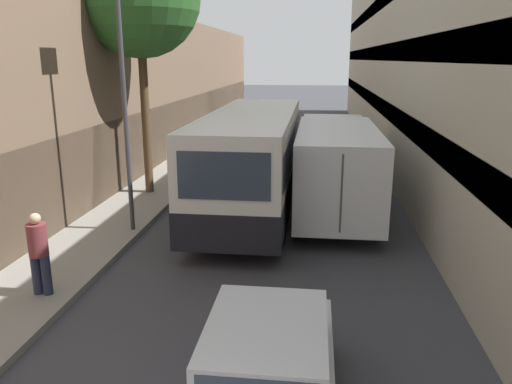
% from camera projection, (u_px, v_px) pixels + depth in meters
% --- Properties ---
extents(ground_plane, '(150.00, 150.00, 0.00)m').
position_uv_depth(ground_plane, '(280.00, 194.00, 17.69)').
color(ground_plane, '#38383D').
extents(sidewalk_left, '(2.14, 60.00, 0.15)m').
position_uv_depth(sidewalk_left, '(157.00, 188.00, 18.18)').
color(sidewalk_left, gray).
rests_on(sidewalk_left, ground_plane).
extents(building_left_shopfront, '(2.40, 60.00, 6.59)m').
position_uv_depth(building_left_shopfront, '(94.00, 106.00, 17.68)').
color(building_left_shopfront, brown).
rests_on(building_left_shopfront, ground_plane).
extents(building_right_apartment, '(2.40, 60.00, 10.41)m').
position_uv_depth(building_right_apartment, '(446.00, 41.00, 15.76)').
color(building_right_apartment, '#A89E89').
rests_on(building_right_apartment, ground_plane).
extents(car_hatchback, '(1.76, 3.85, 1.39)m').
position_uv_depth(car_hatchback, '(266.00, 375.00, 6.41)').
color(car_hatchback, '#B7B7BC').
rests_on(car_hatchback, ground_plane).
extents(bus, '(2.51, 9.94, 3.06)m').
position_uv_depth(bus, '(253.00, 158.00, 15.55)').
color(bus, silver).
rests_on(bus, ground_plane).
extents(box_truck, '(2.32, 8.71, 2.66)m').
position_uv_depth(box_truck, '(335.00, 161.00, 15.87)').
color(box_truck, silver).
rests_on(box_truck, ground_plane).
extents(panel_van, '(1.94, 4.46, 2.10)m').
position_uv_depth(panel_van, '(270.00, 122.00, 28.09)').
color(panel_van, navy).
rests_on(panel_van, ground_plane).
extents(pedestrian, '(0.39, 0.37, 1.66)m').
position_uv_depth(pedestrian, '(39.00, 251.00, 9.61)').
color(pedestrian, '#23283D').
rests_on(pedestrian, sidewalk_left).
extents(street_lamp, '(0.36, 0.80, 6.75)m').
position_uv_depth(street_lamp, '(121.00, 50.00, 12.36)').
color(street_lamp, '#38383D').
rests_on(street_lamp, sidewalk_left).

